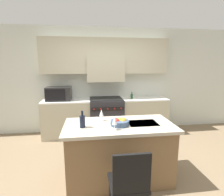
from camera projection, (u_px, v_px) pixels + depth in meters
The scene contains 12 objects.
ground_plane at pixel (118, 177), 2.81m from camera, with size 10.00×10.00×0.00m, color #7A664C.
back_cabinetry at pixel (105, 72), 4.51m from camera, with size 10.00×0.46×2.70m.
back_counter at pixel (106, 116), 4.48m from camera, with size 3.11×0.62×0.92m.
range_stove at pixel (106, 116), 4.46m from camera, with size 0.82×0.70×0.94m.
microwave at pixel (59, 94), 4.21m from camera, with size 0.58×0.38×0.33m.
kitchen_island at pixel (119, 151), 2.70m from camera, with size 1.64×0.82×0.90m.
island_chair at pixel (129, 182), 1.91m from camera, with size 0.42×0.40×0.91m.
wine_bottle at pixel (82, 121), 2.46m from camera, with size 0.08×0.08×0.25m.
wine_glass_near at pixel (115, 121), 2.37m from camera, with size 0.07×0.07×0.18m.
wine_glass_far at pixel (101, 113), 2.75m from camera, with size 0.07×0.07×0.18m.
fruit_bowl at pixel (120, 122), 2.56m from camera, with size 0.27×0.27×0.11m.
oil_bottle_on_counter at pixel (132, 96), 4.44m from camera, with size 0.06×0.06×0.17m.
Camera 1 is at (-0.42, -2.48, 1.79)m, focal length 28.00 mm.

